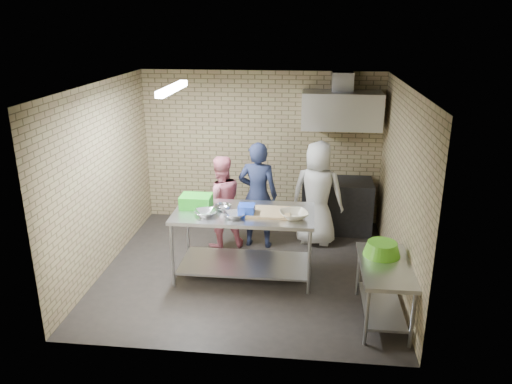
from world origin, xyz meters
TOP-DOWN VIEW (x-y plane):
  - floor at (0.00, 0.00)m, footprint 4.20×4.20m
  - ceiling at (0.00, 0.00)m, footprint 4.20×4.20m
  - back_wall at (0.00, 2.00)m, footprint 4.20×0.06m
  - front_wall at (0.00, -2.00)m, footprint 4.20×0.06m
  - left_wall at (-2.10, 0.00)m, footprint 0.06×4.00m
  - right_wall at (2.10, 0.00)m, footprint 0.06×4.00m
  - prep_table at (-0.03, -0.16)m, footprint 1.96×0.98m
  - side_counter at (1.80, -1.10)m, footprint 0.60×1.20m
  - stove at (1.35, 1.65)m, footprint 1.20×0.70m
  - range_hood at (1.35, 1.70)m, footprint 1.30×0.60m
  - hood_duct at (1.35, 1.85)m, footprint 0.35×0.30m
  - wall_shelf at (1.65, 1.89)m, footprint 0.80×0.20m
  - fluorescent_fixture at (-1.00, 0.00)m, footprint 0.10×1.25m
  - green_crate at (-0.73, -0.04)m, footprint 0.43×0.33m
  - blue_tub at (0.02, -0.26)m, footprint 0.22×0.22m
  - cutting_board at (0.32, -0.18)m, footprint 0.60×0.46m
  - mixing_bowl_a at (-0.53, -0.36)m, footprint 0.39×0.39m
  - mixing_bowl_b at (-0.33, -0.11)m, footprint 0.29×0.29m
  - mixing_bowl_c at (-0.13, -0.38)m, footprint 0.36×0.36m
  - ceramic_bowl at (0.67, -0.31)m, footprint 0.47×0.47m
  - green_basin at (1.78, -0.85)m, footprint 0.46×0.46m
  - bottle_red at (1.40, 1.89)m, footprint 0.07×0.07m
  - bottle_green at (1.80, 1.89)m, footprint 0.06×0.06m
  - man_navy at (0.06, 0.86)m, footprint 0.66×0.47m
  - woman_pink at (-0.53, 0.76)m, footprint 0.91×0.82m
  - woman_white at (1.00, 1.07)m, footprint 0.92×0.69m

SIDE VIEW (x-z plane):
  - floor at x=0.00m, z-range 0.00..0.00m
  - side_counter at x=1.80m, z-range 0.00..0.75m
  - stove at x=1.35m, z-range 0.00..0.90m
  - prep_table at x=-0.03m, z-range 0.00..0.98m
  - woman_pink at x=-0.53m, z-range 0.00..1.52m
  - green_basin at x=1.78m, z-range 0.75..0.92m
  - woman_white at x=1.00m, z-range 0.00..1.72m
  - man_navy at x=0.06m, z-range 0.00..1.73m
  - cutting_board at x=0.32m, z-range 0.98..1.01m
  - mixing_bowl_c at x=-0.13m, z-range 0.98..1.05m
  - mixing_bowl_b at x=-0.33m, z-range 0.98..1.05m
  - mixing_bowl_a at x=-0.53m, z-range 0.98..1.05m
  - ceramic_bowl at x=0.67m, z-range 0.98..1.07m
  - blue_tub at x=0.02m, z-range 0.98..1.12m
  - green_crate at x=-0.73m, z-range 0.98..1.15m
  - back_wall at x=0.00m, z-range 0.00..2.70m
  - front_wall at x=0.00m, z-range 0.00..2.70m
  - left_wall at x=-2.10m, z-range 0.00..2.70m
  - right_wall at x=2.10m, z-range 0.00..2.70m
  - wall_shelf at x=1.65m, z-range 1.90..1.94m
  - bottle_green at x=1.80m, z-range 1.94..2.09m
  - bottle_red at x=1.40m, z-range 1.94..2.12m
  - range_hood at x=1.35m, z-range 1.80..2.40m
  - hood_duct at x=1.35m, z-range 2.40..2.70m
  - fluorescent_fixture at x=-1.00m, z-range 2.60..2.68m
  - ceiling at x=0.00m, z-range 2.70..2.70m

